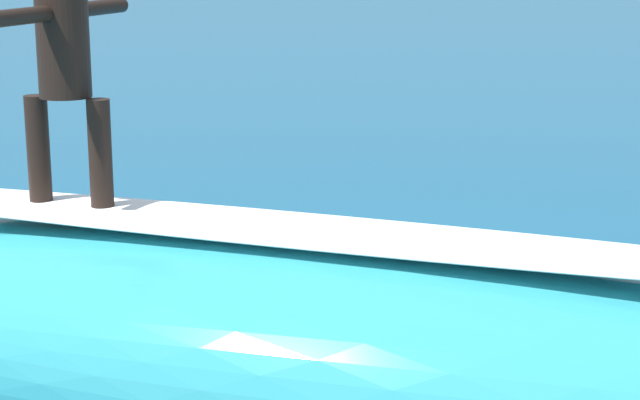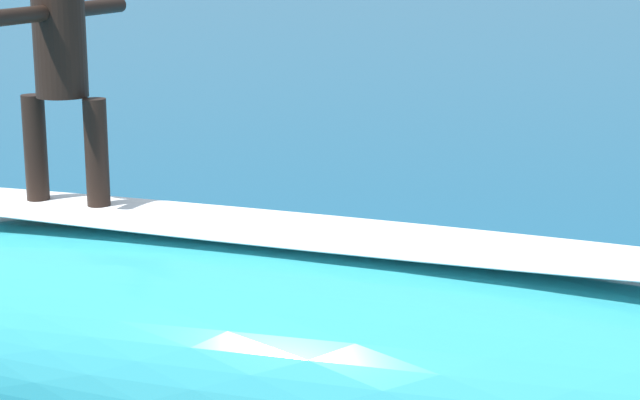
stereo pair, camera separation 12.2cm
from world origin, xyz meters
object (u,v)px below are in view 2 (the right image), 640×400
object	(u,v)px
surfboard_riding	(69,208)
surfer_riding	(61,65)
surfer_paddling	(472,256)
surfboard_paddling	(482,274)

from	to	relation	value
surfboard_riding	surfer_riding	bearing A→B (deg)	0.00
surfboard_riding	surfer_paddling	world-z (taller)	surfboard_riding
surfboard_paddling	surfer_paddling	world-z (taller)	surfer_paddling
surfboard_riding	surfer_riding	xyz separation A→B (m)	(0.00, 0.00, 0.93)
surfer_riding	surfer_paddling	bearing A→B (deg)	-108.34
surfboard_riding	surfboard_paddling	bearing A→B (deg)	-109.81
surfboard_riding	surfer_paddling	xyz separation A→B (m)	(-1.80, -4.59, -1.43)
surfboard_paddling	surfer_paddling	distance (m)	0.21
surfboard_riding	surfer_paddling	size ratio (longest dim) A/B	1.28
surfboard_riding	surfer_riding	size ratio (longest dim) A/B	1.30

